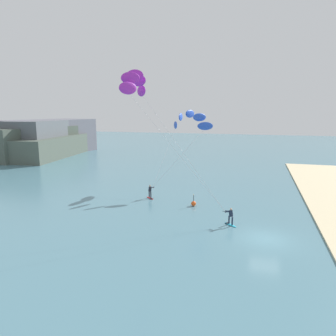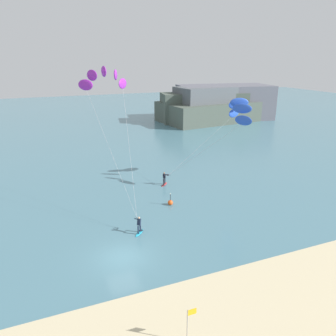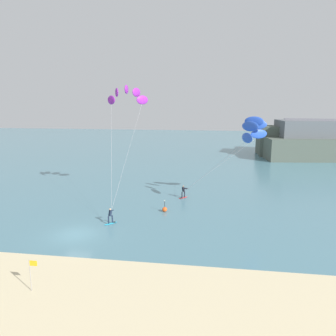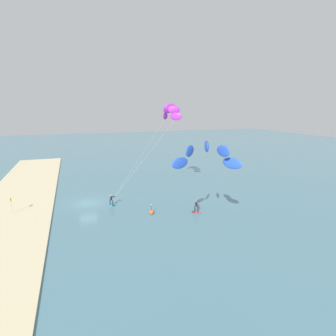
{
  "view_description": "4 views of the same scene",
  "coord_description": "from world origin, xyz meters",
  "px_view_note": "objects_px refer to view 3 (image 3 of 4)",
  "views": [
    {
      "loc": [
        -26.05,
        1.15,
        10.69
      ],
      "look_at": [
        6.06,
        10.36,
        4.5
      ],
      "focal_mm": 33.16,
      "sensor_mm": 36.0,
      "label": 1
    },
    {
      "loc": [
        -5.21,
        -22.55,
        15.36
      ],
      "look_at": [
        7.57,
        8.85,
        3.88
      ],
      "focal_mm": 35.27,
      "sensor_mm": 36.0,
      "label": 2
    },
    {
      "loc": [
        12.9,
        -27.46,
        12.33
      ],
      "look_at": [
        7.72,
        8.05,
        5.08
      ],
      "focal_mm": 34.72,
      "sensor_mm": 36.0,
      "label": 3
    },
    {
      "loc": [
        39.29,
        -1.58,
        13.7
      ],
      "look_at": [
        5.69,
        10.65,
        5.71
      ],
      "focal_mm": 28.44,
      "sensor_mm": 36.0,
      "label": 4
    }
  ],
  "objects_px": {
    "kitesurfer_mid_water": "(251,131)",
    "beach_flag": "(32,269)",
    "kitesurfer_nearshore": "(126,99)",
    "marker_buoy": "(165,209)"
  },
  "relations": [
    {
      "from": "kitesurfer_nearshore",
      "to": "kitesurfer_mid_water",
      "type": "height_order",
      "value": "kitesurfer_nearshore"
    },
    {
      "from": "marker_buoy",
      "to": "beach_flag",
      "type": "relative_size",
      "value": 0.63
    },
    {
      "from": "kitesurfer_nearshore",
      "to": "beach_flag",
      "type": "height_order",
      "value": "kitesurfer_nearshore"
    },
    {
      "from": "kitesurfer_mid_water",
      "to": "beach_flag",
      "type": "relative_size",
      "value": 4.92
    },
    {
      "from": "marker_buoy",
      "to": "kitesurfer_nearshore",
      "type": "bearing_deg",
      "value": 141.69
    },
    {
      "from": "kitesurfer_mid_water",
      "to": "beach_flag",
      "type": "bearing_deg",
      "value": -127.81
    },
    {
      "from": "beach_flag",
      "to": "marker_buoy",
      "type": "bearing_deg",
      "value": 70.8
    },
    {
      "from": "kitesurfer_nearshore",
      "to": "beach_flag",
      "type": "distance_m",
      "value": 24.26
    },
    {
      "from": "kitesurfer_nearshore",
      "to": "marker_buoy",
      "type": "relative_size",
      "value": 10.48
    },
    {
      "from": "beach_flag",
      "to": "kitesurfer_mid_water",
      "type": "bearing_deg",
      "value": 52.19
    }
  ]
}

